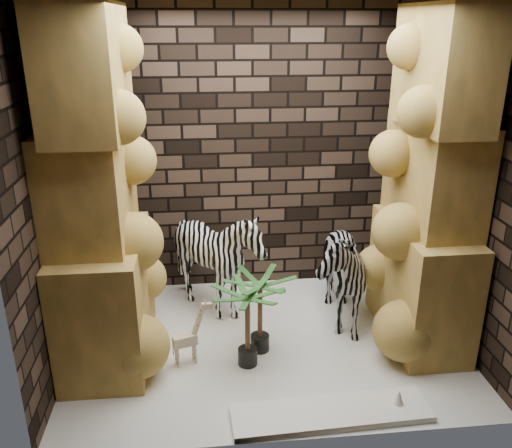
{
  "coord_description": "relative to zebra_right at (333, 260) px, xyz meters",
  "views": [
    {
      "loc": [
        -0.55,
        -4.21,
        2.8
      ],
      "look_at": [
        -0.08,
        0.15,
        1.12
      ],
      "focal_mm": 37.55,
      "sensor_mm": 36.0,
      "label": 1
    }
  ],
  "objects": [
    {
      "name": "wall_front",
      "position": [
        -0.69,
        -1.61,
        0.86
      ],
      "size": [
        3.5,
        0.0,
        3.5
      ],
      "primitive_type": "plane",
      "rotation": [
        -1.57,
        0.0,
        0.0
      ],
      "color": "black",
      "rests_on": "ground"
    },
    {
      "name": "zebra_left",
      "position": [
        -1.1,
        0.24,
        -0.11
      ],
      "size": [
        1.06,
        1.27,
        1.07
      ],
      "primitive_type": "imported",
      "rotation": [
        0.0,
        0.0,
        -0.1
      ],
      "color": "white",
      "rests_on": "floor"
    },
    {
      "name": "wall_left",
      "position": [
        -2.44,
        -0.36,
        0.86
      ],
      "size": [
        0.0,
        3.0,
        3.0
      ],
      "primitive_type": "plane",
      "rotation": [
        1.57,
        0.0,
        1.57
      ],
      "color": "black",
      "rests_on": "ground"
    },
    {
      "name": "rock_pillar_right",
      "position": [
        0.73,
        -0.36,
        0.86
      ],
      "size": [
        0.58,
        1.25,
        3.0
      ],
      "primitive_type": null,
      "color": "gold",
      "rests_on": "floor"
    },
    {
      "name": "rock_pillar_left",
      "position": [
        -2.09,
        -0.36,
        0.86
      ],
      "size": [
        0.68,
        1.3,
        3.0
      ],
      "primitive_type": null,
      "color": "gold",
      "rests_on": "floor"
    },
    {
      "name": "floor",
      "position": [
        -0.69,
        -0.36,
        -0.64
      ],
      "size": [
        3.5,
        3.5,
        0.0
      ],
      "primitive_type": "plane",
      "color": "white",
      "rests_on": "ground"
    },
    {
      "name": "surfboard",
      "position": [
        -0.33,
        -1.39,
        -0.62
      ],
      "size": [
        1.52,
        0.43,
        0.05
      ],
      "primitive_type": "cube",
      "rotation": [
        0.0,
        0.0,
        0.04
      ],
      "color": "white",
      "rests_on": "floor"
    },
    {
      "name": "wall_right",
      "position": [
        1.06,
        -0.36,
        0.86
      ],
      "size": [
        0.0,
        3.0,
        3.0
      ],
      "primitive_type": "plane",
      "rotation": [
        1.57,
        0.0,
        -1.57
      ],
      "color": "black",
      "rests_on": "ground"
    },
    {
      "name": "wall_back",
      "position": [
        -0.69,
        0.89,
        0.86
      ],
      "size": [
        3.5,
        0.0,
        3.5
      ],
      "primitive_type": "plane",
      "rotation": [
        1.57,
        0.0,
        0.0
      ],
      "color": "black",
      "rests_on": "ground"
    },
    {
      "name": "giraffe_toy",
      "position": [
        -1.43,
        -0.61,
        -0.34
      ],
      "size": [
        0.32,
        0.19,
        0.6
      ],
      "primitive_type": null,
      "rotation": [
        0.0,
        0.0,
        0.31
      ],
      "color": "beige",
      "rests_on": "floor"
    },
    {
      "name": "palm_back",
      "position": [
        -0.89,
        -0.67,
        -0.27
      ],
      "size": [
        0.36,
        0.36,
        0.74
      ],
      "primitive_type": null,
      "color": "#154420",
      "rests_on": "floor"
    },
    {
      "name": "zebra_right",
      "position": [
        0.0,
        0.0,
        0.0
      ],
      "size": [
        0.61,
        1.09,
        1.28
      ],
      "primitive_type": "imported",
      "rotation": [
        0.0,
        0.0,
        -0.02
      ],
      "color": "white",
      "rests_on": "floor"
    },
    {
      "name": "palm_front",
      "position": [
        -0.76,
        -0.47,
        -0.27
      ],
      "size": [
        0.36,
        0.36,
        0.75
      ],
      "primitive_type": null,
      "color": "#154420",
      "rests_on": "floor"
    }
  ]
}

